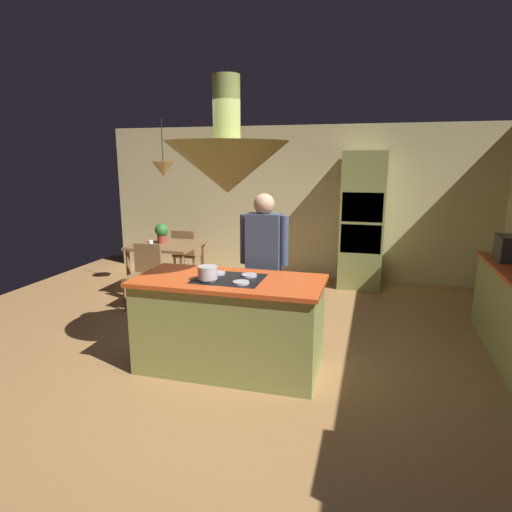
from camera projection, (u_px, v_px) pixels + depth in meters
The scene contains 13 objects.
ground at pixel (236, 359), 4.49m from camera, with size 8.16×8.16×0.00m, color #9E7042.
wall_back at pixel (298, 203), 7.46m from camera, with size 6.80×0.10×2.55m, color beige.
kitchen_island at pixel (229, 324), 4.20m from camera, with size 1.78×0.83×0.92m.
oven_tower at pixel (362, 221), 6.84m from camera, with size 0.66×0.62×2.12m.
dining_table at pixel (167, 251), 6.57m from camera, with size 0.97×0.92×0.76m.
person_at_island at pixel (264, 259), 4.70m from camera, with size 0.53×0.22×1.65m.
range_hood at pixel (227, 164), 3.87m from camera, with size 1.10×1.10×1.00m.
pendant_light_over_table at pixel (163, 169), 6.31m from camera, with size 0.32×0.32×0.82m.
chair_facing_island at pixel (145, 271), 5.96m from camera, with size 0.40×0.40×0.87m.
chair_by_back_wall at pixel (186, 252), 7.24m from camera, with size 0.40×0.40×0.87m.
potted_plant_on_table at pixel (162, 232), 6.56m from camera, with size 0.20×0.20×0.30m.
cup_on_table at pixel (151, 243), 6.36m from camera, with size 0.07×0.07×0.09m, color white.
cooking_pot_on_cooktop at pixel (208, 273), 4.00m from camera, with size 0.18×0.18×0.12m, color #B2B2B7.
Camera 1 is at (1.29, -3.95, 2.00)m, focal length 30.70 mm.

